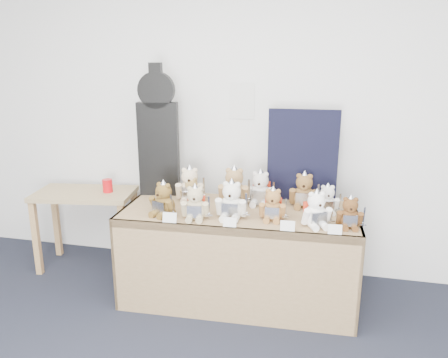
% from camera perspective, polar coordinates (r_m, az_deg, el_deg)
% --- Properties ---
extents(room_shell, '(6.00, 6.00, 6.00)m').
position_cam_1_polar(room_shell, '(3.69, 2.35, 10.15)').
color(room_shell, white).
rests_on(room_shell, floor).
extents(display_table, '(1.77, 0.80, 0.73)m').
position_cam_1_polar(display_table, '(3.26, 1.74, -7.08)').
color(display_table, brown).
rests_on(display_table, floor).
extents(side_table, '(0.90, 0.59, 0.70)m').
position_cam_1_polar(side_table, '(4.02, -17.63, -3.26)').
color(side_table, '#9C8354').
rests_on(side_table, floor).
extents(guitar_case, '(0.33, 0.15, 1.06)m').
position_cam_1_polar(guitar_case, '(3.56, -8.60, 6.06)').
color(guitar_case, black).
rests_on(guitar_case, display_table).
extents(navy_board, '(0.54, 0.03, 0.72)m').
position_cam_1_polar(navy_board, '(3.44, 10.21, 2.98)').
color(navy_board, black).
rests_on(navy_board, display_table).
extents(red_cup, '(0.08, 0.08, 0.11)m').
position_cam_1_polar(red_cup, '(3.90, -14.97, -0.86)').
color(red_cup, red).
rests_on(red_cup, side_table).
extents(teddy_front_far_left, '(0.22, 0.21, 0.28)m').
position_cam_1_polar(teddy_front_far_left, '(3.16, -7.93, -2.78)').
color(teddy_front_far_left, brown).
rests_on(teddy_front_far_left, display_table).
extents(teddy_front_left, '(0.23, 0.20, 0.27)m').
position_cam_1_polar(teddy_front_left, '(3.07, -3.78, -3.29)').
color(teddy_front_left, tan).
rests_on(teddy_front_left, display_table).
extents(teddy_front_centre, '(0.25, 0.20, 0.31)m').
position_cam_1_polar(teddy_front_centre, '(3.07, 0.98, -2.97)').
color(teddy_front_centre, silver).
rests_on(teddy_front_centre, display_table).
extents(teddy_front_right, '(0.21, 0.18, 0.26)m').
position_cam_1_polar(teddy_front_right, '(3.06, 6.38, -3.49)').
color(teddy_front_right, olive).
rests_on(teddy_front_right, display_table).
extents(teddy_front_far_right, '(0.23, 0.22, 0.28)m').
position_cam_1_polar(teddy_front_far_right, '(2.99, 11.95, -4.06)').
color(teddy_front_far_right, white).
rests_on(teddy_front_far_right, display_table).
extents(teddy_front_end, '(0.20, 0.16, 0.24)m').
position_cam_1_polar(teddy_front_end, '(3.03, 16.11, -4.37)').
color(teddy_front_end, brown).
rests_on(teddy_front_end, display_table).
extents(teddy_back_left, '(0.26, 0.23, 0.31)m').
position_cam_1_polar(teddy_back_left, '(3.45, -4.48, -0.90)').
color(teddy_back_left, beige).
rests_on(teddy_back_left, display_table).
extents(teddy_back_centre_left, '(0.27, 0.22, 0.33)m').
position_cam_1_polar(teddy_back_centre_left, '(3.36, 1.33, -1.16)').
color(teddy_back_centre_left, '#A27E51').
rests_on(teddy_back_centre_left, display_table).
extents(teddy_back_centre_right, '(0.24, 0.20, 0.30)m').
position_cam_1_polar(teddy_back_centre_right, '(3.37, 4.74, -1.37)').
color(teddy_back_centre_right, beige).
rests_on(teddy_back_centre_right, display_table).
extents(teddy_back_right, '(0.24, 0.19, 0.30)m').
position_cam_1_polar(teddy_back_right, '(3.36, 10.38, -1.63)').
color(teddy_back_right, brown).
rests_on(teddy_back_right, display_table).
extents(teddy_back_end, '(0.20, 0.17, 0.24)m').
position_cam_1_polar(teddy_back_end, '(3.27, 13.33, -2.70)').
color(teddy_back_end, silver).
rests_on(teddy_back_end, display_table).
extents(teddy_back_far_left, '(0.19, 0.16, 0.23)m').
position_cam_1_polar(teddy_back_far_left, '(3.42, -4.32, -1.58)').
color(teddy_back_far_left, olive).
rests_on(teddy_back_far_left, display_table).
extents(entry_card_a, '(0.10, 0.03, 0.07)m').
position_cam_1_polar(entry_card_a, '(3.03, -7.12, -5.02)').
color(entry_card_a, silver).
rests_on(entry_card_a, display_table).
extents(entry_card_b, '(0.09, 0.02, 0.06)m').
position_cam_1_polar(entry_card_b, '(2.93, 0.76, -5.66)').
color(entry_card_b, silver).
rests_on(entry_card_b, display_table).
extents(entry_card_c, '(0.10, 0.02, 0.07)m').
position_cam_1_polar(entry_card_c, '(2.90, 8.30, -6.07)').
color(entry_card_c, silver).
rests_on(entry_card_c, display_table).
extents(entry_card_d, '(0.09, 0.02, 0.06)m').
position_cam_1_polar(entry_card_d, '(2.90, 14.29, -6.41)').
color(entry_card_d, silver).
rests_on(entry_card_d, display_table).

